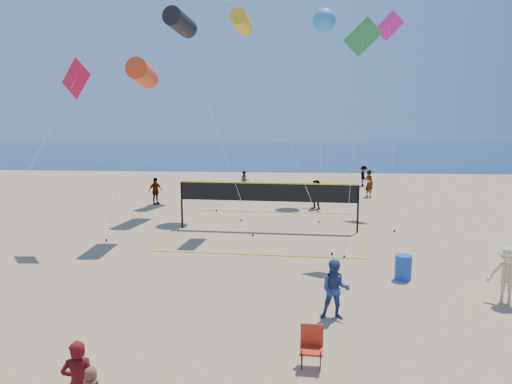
# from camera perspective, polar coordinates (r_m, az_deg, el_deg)

# --- Properties ---
(ground) EXTENTS (120.00, 120.00, 0.00)m
(ground) POSITION_cam_1_polar(r_m,az_deg,el_deg) (12.69, -3.35, -18.80)
(ground) COLOR tan
(ground) RESTS_ON ground
(ocean) EXTENTS (140.00, 50.00, 0.03)m
(ocean) POSITION_cam_1_polar(r_m,az_deg,el_deg) (73.35, 2.85, 4.68)
(ocean) COLOR #10284E
(ocean) RESTS_ON ground
(woman) EXTENTS (0.72, 0.57, 1.74)m
(woman) POSITION_cam_1_polar(r_m,az_deg,el_deg) (10.63, -19.59, -19.96)
(woman) COLOR #650D0F
(woman) RESTS_ON ground
(bystander_a) EXTENTS (0.90, 0.73, 1.76)m
(bystander_a) POSITION_cam_1_polar(r_m,az_deg,el_deg) (14.79, 9.04, -10.97)
(bystander_a) COLOR navy
(bystander_a) RESTS_ON ground
(bystander_b) EXTENTS (1.35, 1.11, 1.83)m
(bystander_b) POSITION_cam_1_polar(r_m,az_deg,el_deg) (17.55, 26.80, -8.47)
(bystander_b) COLOR beige
(bystander_b) RESTS_ON ground
(far_person_0) EXTENTS (0.98, 1.04, 1.73)m
(far_person_0) POSITION_cam_1_polar(r_m,az_deg,el_deg) (32.56, -11.43, 0.12)
(far_person_0) COLOR gray
(far_person_0) RESTS_ON ground
(far_person_1) EXTENTS (1.48, 1.63, 1.80)m
(far_person_1) POSITION_cam_1_polar(r_m,az_deg,el_deg) (30.58, 6.86, -0.28)
(far_person_1) COLOR gray
(far_person_1) RESTS_ON ground
(far_person_2) EXTENTS (0.78, 0.82, 1.89)m
(far_person_2) POSITION_cam_1_polar(r_m,az_deg,el_deg) (35.45, 12.81, 0.95)
(far_person_2) COLOR gray
(far_person_2) RESTS_ON ground
(far_person_3) EXTENTS (0.87, 0.77, 1.49)m
(far_person_3) POSITION_cam_1_polar(r_m,az_deg,el_deg) (37.22, -1.30, 1.26)
(far_person_3) COLOR gray
(far_person_3) RESTS_ON ground
(far_person_4) EXTENTS (0.66, 1.08, 1.62)m
(far_person_4) POSITION_cam_1_polar(r_m,az_deg,el_deg) (40.53, 12.20, 1.81)
(far_person_4) COLOR gray
(far_person_4) RESTS_ON ground
(camp_chair) EXTENTS (0.57, 0.70, 1.11)m
(camp_chair) POSITION_cam_1_polar(r_m,az_deg,el_deg) (12.30, 6.37, -16.86)
(camp_chair) COLOR red
(camp_chair) RESTS_ON ground
(trash_barrel) EXTENTS (0.72, 0.72, 0.89)m
(trash_barrel) POSITION_cam_1_polar(r_m,az_deg,el_deg) (18.73, 16.47, -8.25)
(trash_barrel) COLOR blue
(trash_barrel) RESTS_ON ground
(volleyball_net) EXTENTS (9.58, 9.44, 2.42)m
(volleyball_net) POSITION_cam_1_polar(r_m,az_deg,el_deg) (24.88, 1.37, -0.65)
(volleyball_net) COLOR black
(volleyball_net) RESTS_ON ground
(kite_0) EXTENTS (2.26, 2.37, 8.27)m
(kite_0) POSITION_cam_1_polar(r_m,az_deg,el_deg) (23.86, -12.83, 13.07)
(kite_0) COLOR #EF4316
(kite_0) RESTS_ON ground
(kite_1) EXTENTS (5.41, 7.38, 11.62)m
(kite_1) POSITION_cam_1_polar(r_m,az_deg,el_deg) (30.25, -8.66, 18.59)
(kite_1) COLOR black
(kite_1) RESTS_ON ground
(kite_2) EXTENTS (4.77, 5.91, 10.75)m
(kite_2) POSITION_cam_1_polar(r_m,az_deg,el_deg) (25.61, -1.65, 18.84)
(kite_2) COLOR yellow
(kite_2) RESTS_ON ground
(kite_3) EXTENTS (2.02, 7.21, 8.22)m
(kite_3) POSITION_cam_1_polar(r_m,az_deg,el_deg) (22.98, -20.27, 11.28)
(kite_3) COLOR red
(kite_3) RESTS_ON ground
(kite_4) EXTENTS (1.55, 1.07, 9.62)m
(kite_4) POSITION_cam_1_polar(r_m,az_deg,el_deg) (21.06, 11.98, 15.58)
(kite_4) COLOR #2A8F48
(kite_4) RESTS_ON ground
(kite_5) EXTENTS (1.58, 6.15, 11.61)m
(kite_5) POSITION_cam_1_polar(r_m,az_deg,el_deg) (30.74, 15.04, 16.80)
(kite_5) COLOR #ED2091
(kite_5) RESTS_ON ground
(kite_7) EXTENTS (1.73, 8.34, 12.45)m
(kite_7) POSITION_cam_1_polar(r_m,az_deg,el_deg) (34.27, 7.80, 18.86)
(kite_7) COLOR #339BE2
(kite_7) RESTS_ON ground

